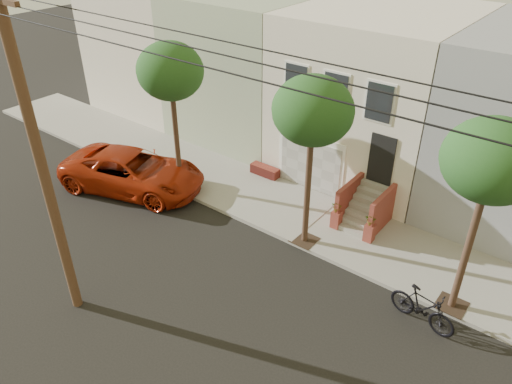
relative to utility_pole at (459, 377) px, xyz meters
The scene contains 9 objects.
ground 10.06m from the utility_pole, 158.20° to the left, with size 90.00×90.00×0.00m, color black.
sidewalk 12.78m from the utility_pole, 133.10° to the left, with size 40.00×3.70×0.15m, color #9B998D.
house_row 16.53m from the utility_pole, 119.07° to the left, with size 33.10×11.70×7.00m.
tree_left 15.25m from the utility_pole, 152.26° to the left, with size 2.70×2.57×6.30m.
tree_mid 9.97m from the utility_pole, 134.59° to the left, with size 2.70×2.57×6.30m.
tree_right 7.26m from the utility_pole, 101.93° to the left, with size 2.70×2.57×6.30m.
utility_pole is the anchor object (origin of this frame).
pickup_truck 16.72m from the utility_pole, 158.88° to the left, with size 2.89×6.27×1.74m, color #9C240B.
motorcycle 7.73m from the utility_pole, 109.16° to the left, with size 0.60×2.13×1.28m, color black.
Camera 1 is at (8.51, -8.72, 11.28)m, focal length 34.34 mm.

